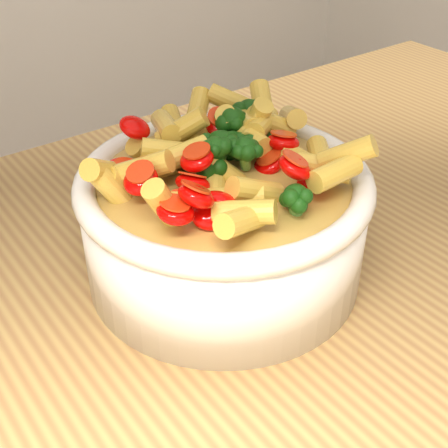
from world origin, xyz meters
TOP-DOWN VIEW (x-y plane):
  - table at (0.00, 0.00)m, footprint 1.20×0.80m
  - serving_bowl at (-0.08, 0.05)m, footprint 0.26×0.26m
  - pasta_salad at (-0.08, 0.05)m, footprint 0.20×0.20m

SIDE VIEW (x-z plane):
  - table at x=0.00m, z-range 0.35..1.25m
  - serving_bowl at x=-0.08m, z-range 0.90..1.01m
  - pasta_salad at x=-0.08m, z-range 1.00..1.05m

